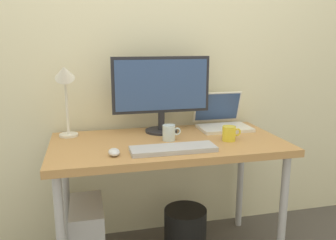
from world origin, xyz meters
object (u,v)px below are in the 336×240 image
object	(u,v)px
desk	(168,153)
desk_lamp	(65,84)
coffee_mug	(229,133)
glass_cup	(169,133)
computer_tower	(88,239)
laptop	(221,119)
wastebasket	(185,232)
mouse	(114,152)
keyboard	(173,149)
monitor	(161,89)

from	to	relation	value
desk	desk_lamp	world-z (taller)	desk_lamp
coffee_mug	glass_cup	xyz separation A→B (m)	(-0.33, 0.09, 0.00)
coffee_mug	glass_cup	bearing A→B (deg)	165.28
computer_tower	desk_lamp	bearing A→B (deg)	110.41
laptop	wastebasket	bearing A→B (deg)	-146.38
desk_lamp	computer_tower	bearing A→B (deg)	-69.59
laptop	computer_tower	size ratio (longest dim) A/B	0.76
coffee_mug	desk	bearing A→B (deg)	166.73
glass_cup	wastebasket	distance (m)	0.66
laptop	wastebasket	xyz separation A→B (m)	(-0.29, -0.20, -0.66)
desk_lamp	desk	bearing A→B (deg)	-20.09
laptop	mouse	xyz separation A→B (m)	(-0.73, -0.41, -0.04)
computer_tower	keyboard	bearing A→B (deg)	-21.64
coffee_mug	keyboard	bearing A→B (deg)	-162.30
monitor	coffee_mug	size ratio (longest dim) A/B	5.41
monitor	coffee_mug	world-z (taller)	monitor
desk	coffee_mug	size ratio (longest dim) A/B	11.77
glass_cup	desk_lamp	bearing A→B (deg)	160.82
keyboard	mouse	world-z (taller)	mouse
monitor	computer_tower	bearing A→B (deg)	-155.79
laptop	coffee_mug	bearing A→B (deg)	-103.78
desk_lamp	glass_cup	world-z (taller)	desk_lamp
mouse	wastebasket	world-z (taller)	mouse
monitor	wastebasket	size ratio (longest dim) A/B	1.99
laptop	glass_cup	world-z (taller)	laptop
mouse	glass_cup	xyz separation A→B (m)	(0.33, 0.20, 0.03)
desk	mouse	world-z (taller)	mouse
monitor	mouse	xyz separation A→B (m)	(-0.33, -0.39, -0.25)
glass_cup	keyboard	bearing A→B (deg)	-97.85
desk_lamp	monitor	bearing A→B (deg)	-0.07
desk	keyboard	size ratio (longest dim) A/B	2.95
keyboard	wastebasket	world-z (taller)	keyboard
mouse	computer_tower	xyz separation A→B (m)	(-0.15, 0.18, -0.56)
keyboard	glass_cup	distance (m)	0.20
laptop	glass_cup	distance (m)	0.46
monitor	keyboard	world-z (taller)	monitor
desk	mouse	distance (m)	0.38
computer_tower	coffee_mug	bearing A→B (deg)	-4.64
laptop	glass_cup	size ratio (longest dim) A/B	3.00
computer_tower	wastebasket	xyz separation A→B (m)	(0.59, 0.04, -0.06)
coffee_mug	laptop	bearing A→B (deg)	76.22
desk	monitor	xyz separation A→B (m)	(0.01, 0.20, 0.34)
laptop	glass_cup	xyz separation A→B (m)	(-0.40, -0.21, -0.01)
mouse	coffee_mug	xyz separation A→B (m)	(0.66, 0.11, 0.03)
mouse	laptop	bearing A→B (deg)	29.42
keyboard	mouse	bearing A→B (deg)	179.60
desk	mouse	xyz separation A→B (m)	(-0.32, -0.19, 0.09)
glass_cup	computer_tower	xyz separation A→B (m)	(-0.48, -0.02, -0.59)
mouse	computer_tower	size ratio (longest dim) A/B	0.21
mouse	computer_tower	distance (m)	0.61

